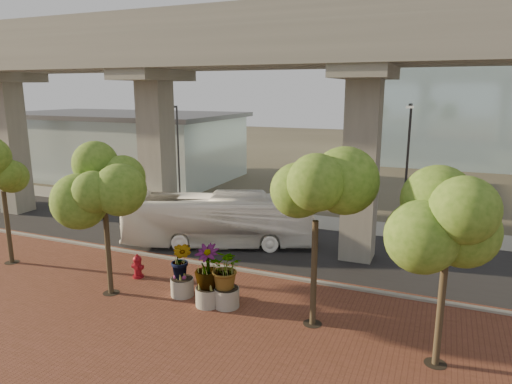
% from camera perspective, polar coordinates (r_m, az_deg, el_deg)
% --- Properties ---
extents(ground, '(160.00, 160.00, 0.00)m').
position_cam_1_polar(ground, '(24.26, -2.63, -7.83)').
color(ground, '#3B372B').
rests_on(ground, ground).
extents(brick_plaza, '(70.00, 13.00, 0.06)m').
position_cam_1_polar(brick_plaza, '(17.98, -13.96, -15.79)').
color(brick_plaza, brown).
rests_on(brick_plaza, ground).
extents(asphalt_road, '(90.00, 8.00, 0.04)m').
position_cam_1_polar(asphalt_road, '(25.97, -0.75, -6.37)').
color(asphalt_road, black).
rests_on(asphalt_road, ground).
extents(curb_strip, '(70.00, 0.25, 0.16)m').
position_cam_1_polar(curb_strip, '(22.56, -4.82, -9.27)').
color(curb_strip, gray).
rests_on(curb_strip, ground).
extents(far_sidewalk, '(90.00, 3.00, 0.06)m').
position_cam_1_polar(far_sidewalk, '(30.86, 3.30, -3.27)').
color(far_sidewalk, gray).
rests_on(far_sidewalk, ground).
extents(transit_viaduct, '(72.00, 5.60, 12.40)m').
position_cam_1_polar(transit_viaduct, '(24.58, -0.80, 9.86)').
color(transit_viaduct, gray).
rests_on(transit_viaduct, ground).
extents(station_pavilion, '(23.00, 13.00, 6.30)m').
position_cam_1_polar(station_pavilion, '(47.40, -16.54, 5.74)').
color(station_pavilion, silver).
rests_on(station_pavilion, ground).
extents(transit_bus, '(10.74, 5.98, 2.94)m').
position_cam_1_polar(transit_bus, '(25.26, -4.54, -3.52)').
color(transit_bus, white).
rests_on(transit_bus, ground).
extents(fire_hydrant, '(0.55, 0.50, 1.11)m').
position_cam_1_polar(fire_hydrant, '(21.82, -14.57, -8.99)').
color(fire_hydrant, maroon).
rests_on(fire_hydrant, ground).
extents(planter_front, '(2.23, 2.23, 2.45)m').
position_cam_1_polar(planter_front, '(18.13, -3.73, -9.87)').
color(planter_front, '#A3A194').
rests_on(planter_front, ground).
extents(planter_right, '(2.36, 2.36, 2.52)m').
position_cam_1_polar(planter_right, '(18.27, -6.15, -9.60)').
color(planter_right, '#A9A299').
rests_on(planter_right, ground).
extents(planter_left, '(2.15, 2.15, 2.36)m').
position_cam_1_polar(planter_left, '(19.30, -9.31, -8.75)').
color(planter_left, gray).
rests_on(planter_left, ground).
extents(street_tree_far_west, '(3.17, 3.17, 6.03)m').
position_cam_1_polar(street_tree_far_west, '(24.99, -29.26, 2.12)').
color(street_tree_far_west, '#403524').
rests_on(street_tree_far_west, ground).
extents(street_tree_near_west, '(3.53, 3.53, 6.24)m').
position_cam_1_polar(street_tree_near_west, '(19.35, -18.54, 0.63)').
color(street_tree_near_west, '#403524').
rests_on(street_tree_near_west, ground).
extents(street_tree_near_east, '(4.16, 4.16, 7.07)m').
position_cam_1_polar(street_tree_near_east, '(15.81, 7.57, 0.61)').
color(street_tree_near_east, '#403524').
rests_on(street_tree_near_east, ground).
extents(street_tree_far_east, '(3.42, 3.42, 6.00)m').
position_cam_1_polar(street_tree_far_east, '(14.56, 22.90, -4.31)').
color(street_tree_far_east, '#403524').
rests_on(street_tree_far_east, ground).
extents(streetlamp_west, '(0.37, 1.07, 7.39)m').
position_cam_1_polar(streetlamp_west, '(32.48, -9.79, 5.10)').
color(streetlamp_west, '#333338').
rests_on(streetlamp_west, ground).
extents(streetlamp_east, '(0.38, 1.12, 7.75)m').
position_cam_1_polar(streetlamp_east, '(26.31, 18.35, 3.35)').
color(streetlamp_east, '#29292D').
rests_on(streetlamp_east, ground).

